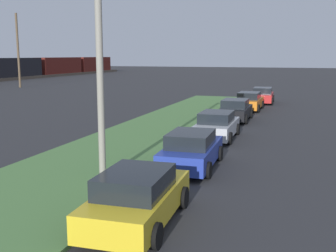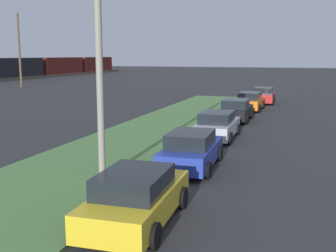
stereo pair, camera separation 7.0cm
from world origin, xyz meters
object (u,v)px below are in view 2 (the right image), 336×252
at_px(parked_car_silver, 217,126).
at_px(parked_car_orange, 250,101).
at_px(parked_car_black, 236,110).
at_px(streetlight, 109,56).
at_px(parked_car_yellow, 136,197).
at_px(distant_utility_pole, 19,51).
at_px(parked_car_blue, 191,150).
at_px(parked_car_red, 263,96).

distance_m(parked_car_silver, parked_car_orange, 12.31).
bearing_deg(parked_car_black, streetlight, 172.88).
height_order(parked_car_yellow, streetlight, streetlight).
bearing_deg(parked_car_orange, distant_utility_pole, 67.94).
distance_m(parked_car_yellow, parked_car_orange, 24.08).
distance_m(streetlight, distant_utility_pole, 47.08).
bearing_deg(parked_car_blue, parked_car_silver, -0.20).
height_order(parked_car_orange, parked_car_red, same).
relative_size(parked_car_silver, streetlight, 0.58).
xyz_separation_m(parked_car_blue, parked_car_silver, (6.01, 0.20, 0.00)).
bearing_deg(parked_car_yellow, streetlight, 33.76).
xyz_separation_m(streetlight, distant_utility_pole, (35.34, 31.09, 0.61)).
distance_m(parked_car_silver, parked_car_red, 17.65).
height_order(parked_car_black, streetlight, streetlight).
height_order(parked_car_blue, parked_car_red, same).
relative_size(parked_car_yellow, parked_car_silver, 1.01).
distance_m(parked_car_silver, distant_utility_pole, 42.60).
relative_size(parked_car_black, parked_car_orange, 0.99).
relative_size(parked_car_silver, parked_car_black, 1.00).
xyz_separation_m(parked_car_red, distant_utility_pole, (8.95, 33.74, 4.28)).
relative_size(parked_car_black, streetlight, 0.57).
xyz_separation_m(parked_car_yellow, parked_car_orange, (24.08, 0.11, 0.00)).
distance_m(parked_car_blue, parked_car_black, 12.50).
bearing_deg(distant_utility_pole, streetlight, -138.66).
relative_size(parked_car_yellow, parked_car_blue, 1.00).
bearing_deg(parked_car_blue, distant_utility_pole, 43.40).
xyz_separation_m(parked_car_blue, distant_utility_pole, (32.59, 33.22, 4.28)).
height_order(parked_car_yellow, parked_car_black, same).
xyz_separation_m(parked_car_silver, parked_car_red, (17.63, -0.72, 0.00)).
xyz_separation_m(parked_car_yellow, parked_car_black, (18.25, 0.31, 0.00)).
xyz_separation_m(parked_car_black, streetlight, (-15.25, 1.88, 3.67)).
bearing_deg(parked_car_silver, parked_car_red, -2.93).
xyz_separation_m(parked_car_silver, parked_car_black, (6.48, 0.05, 0.00)).
relative_size(parked_car_yellow, parked_car_red, 1.00).
height_order(parked_car_yellow, parked_car_red, same).
height_order(parked_car_orange, distant_utility_pole, distant_utility_pole).
distance_m(parked_car_blue, parked_car_silver, 6.01).
bearing_deg(parked_car_black, distant_utility_pole, 58.54).
height_order(parked_car_silver, streetlight, streetlight).
distance_m(parked_car_blue, streetlight, 5.06).
xyz_separation_m(parked_car_yellow, distant_utility_pole, (38.35, 33.28, 4.28)).
height_order(parked_car_red, streetlight, streetlight).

